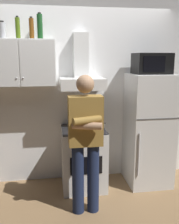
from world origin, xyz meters
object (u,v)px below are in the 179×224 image
upper_cabinet (21,63)px  bottle_beer_brown (32,29)px  microwave (152,64)px  bottle_olive_oil (18,28)px  range_hood (82,74)px  person_standing (85,140)px  bottle_wine_green (40,27)px  stove_oven (83,158)px  refrigerator (149,130)px  bottle_canister_steel (3,31)px  cooking_pot (94,126)px

upper_cabinet → bottle_beer_brown: size_ratio=3.26×
bottle_beer_brown → microwave: bearing=-4.0°
microwave → bottle_olive_oil: size_ratio=1.73×
range_hood → person_standing: (-0.05, -0.73, -0.70)m
person_standing → microwave: bearing=32.0°
microwave → bottle_wine_green: size_ratio=1.43×
stove_oven → range_hood: bearing=90.0°
refrigerator → microwave: bearing=90.9°
stove_oven → bottle_canister_steel: size_ratio=4.02×
refrigerator → stove_oven: bearing=-180.0°
person_standing → bottle_wine_green: size_ratio=4.90×
range_hood → bottle_olive_oil: size_ratio=2.70×
range_hood → bottle_wine_green: bearing=175.5°
upper_cabinet → bottle_beer_brown: bearing=1.9°
range_hood → bottle_olive_oil: bearing=-178.9°
stove_oven → refrigerator: (0.95, 0.00, 0.37)m
stove_oven → range_hood: 1.17m
upper_cabinet → bottle_olive_oil: 0.43m
upper_cabinet → refrigerator: upper_cabinet is taller
bottle_wine_green → bottle_canister_steel: bottle_wine_green is taller
microwave → bottle_olive_oil: (-1.76, 0.09, 0.44)m
microwave → stove_oven: bearing=-178.8°
range_hood → bottle_canister_steel: bearing=-179.8°
upper_cabinet → bottle_canister_steel: size_ratio=4.14×
range_hood → cooking_pot: size_ratio=2.38×
range_hood → upper_cabinet: bearing=-179.9°
range_hood → refrigerator: 1.25m
bottle_wine_green → range_hood: bearing=-4.5°
upper_cabinet → bottle_canister_steel: bearing=-179.4°
range_hood → stove_oven: bearing=-90.0°
person_standing → cooking_pot: size_ratio=5.21×
cooking_pot → bottle_wine_green: size_ratio=0.94×
person_standing → bottle_beer_brown: bottle_beer_brown is taller
person_standing → bottle_olive_oil: bottle_olive_oil is taller
range_hood → bottle_canister_steel: size_ratio=3.45×
microwave → upper_cabinet: bearing=176.5°
bottle_wine_green → bottle_beer_brown: bearing=-160.0°
stove_oven → bottle_beer_brown: (-0.64, 0.13, 1.75)m
stove_oven → bottle_olive_oil: bottle_olive_oil is taller
bottle_beer_brown → stove_oven: bearing=-11.5°
bottle_canister_steel → range_hood: bearing=0.2°
range_hood → refrigerator: bearing=-7.5°
refrigerator → bottle_canister_steel: 2.38m
upper_cabinet → range_hood: 0.81m
bottle_olive_oil → microwave: bearing=-3.0°
microwave → bottle_olive_oil: bottle_olive_oil is taller
microwave → person_standing: size_ratio=0.29×
upper_cabinet → bottle_wine_green: size_ratio=2.69×
range_hood → bottle_beer_brown: 0.87m
microwave → person_standing: (-1.00, -0.62, -0.84)m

